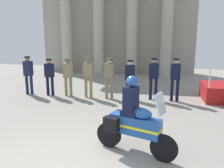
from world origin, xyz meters
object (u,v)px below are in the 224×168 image
object	(u,v)px
officer_in_row_0	(28,72)
officer_in_row_3	(88,74)
officer_in_row_6	(154,75)
officer_in_row_5	(130,76)
officer_in_row_1	(49,74)
officer_in_row_7	(175,76)
motorcycle_with_rider	(132,122)
officer_in_row_2	(68,74)
officer_in_row_4	(109,75)

from	to	relation	value
officer_in_row_0	officer_in_row_3	xyz separation A→B (m)	(2.76, -0.07, -0.00)
officer_in_row_3	officer_in_row_6	size ratio (longest dim) A/B	0.98
officer_in_row_5	officer_in_row_1	bearing A→B (deg)	6.65
officer_in_row_7	motorcycle_with_rider	bearing A→B (deg)	81.21
officer_in_row_5	officer_in_row_6	distance (m)	0.97
officer_in_row_2	motorcycle_with_rider	distance (m)	5.70
officer_in_row_0	officer_in_row_7	world-z (taller)	officer_in_row_7
officer_in_row_3	motorcycle_with_rider	world-z (taller)	motorcycle_with_rider
officer_in_row_0	officer_in_row_5	distance (m)	4.56
officer_in_row_4	motorcycle_with_rider	distance (m)	4.79
officer_in_row_1	officer_in_row_3	xyz separation A→B (m)	(1.76, -0.05, 0.05)
officer_in_row_6	officer_in_row_7	distance (m)	0.87
officer_in_row_4	officer_in_row_7	distance (m)	2.71
officer_in_row_2	officer_in_row_5	size ratio (longest dim) A/B	0.99
motorcycle_with_rider	officer_in_row_0	bearing A→B (deg)	159.23
officer_in_row_6	officer_in_row_7	xyz separation A→B (m)	(0.86, -0.09, 0.01)
officer_in_row_0	officer_in_row_5	bearing A→B (deg)	-173.43
officer_in_row_0	officer_in_row_1	size ratio (longest dim) A/B	1.05
officer_in_row_0	officer_in_row_7	size ratio (longest dim) A/B	0.98
officer_in_row_2	officer_in_row_5	bearing A→B (deg)	-174.55
officer_in_row_5	officer_in_row_7	xyz separation A→B (m)	(1.83, 0.01, 0.06)
officer_in_row_3	officer_in_row_4	world-z (taller)	officer_in_row_3
officer_in_row_1	officer_in_row_3	bearing A→B (deg)	-173.99
officer_in_row_3	officer_in_row_7	world-z (taller)	officer_in_row_7
officer_in_row_1	officer_in_row_6	xyz separation A→B (m)	(4.52, 0.05, 0.07)
motorcycle_with_rider	officer_in_row_1	bearing A→B (deg)	153.03
officer_in_row_0	officer_in_row_2	bearing A→B (deg)	-171.75
officer_in_row_1	motorcycle_with_rider	distance (m)	6.17
officer_in_row_7	officer_in_row_5	bearing A→B (deg)	7.93
officer_in_row_0	officer_in_row_4	distance (m)	3.67
officer_in_row_1	officer_in_row_3	distance (m)	1.76
officer_in_row_2	officer_in_row_4	xyz separation A→B (m)	(1.84, -0.13, 0.04)
officer_in_row_6	motorcycle_with_rider	xyz separation A→B (m)	(-0.49, -4.71, -0.24)
officer_in_row_2	officer_in_row_6	size ratio (longest dim) A/B	0.95
officer_in_row_1	motorcycle_with_rider	size ratio (longest dim) A/B	0.83
officer_in_row_4	officer_in_row_5	bearing A→B (deg)	-170.66
officer_in_row_2	officer_in_row_4	bearing A→B (deg)	-176.42
officer_in_row_3	officer_in_row_6	xyz separation A→B (m)	(2.76, 0.10, 0.02)
officer_in_row_3	officer_in_row_7	bearing A→B (deg)	-172.39
officer_in_row_2	officer_in_row_3	bearing A→B (deg)	-178.08
officer_in_row_1	officer_in_row_4	world-z (taller)	officer_in_row_4
officer_in_row_2	motorcycle_with_rider	bearing A→B (deg)	131.67
officer_in_row_5	motorcycle_with_rider	distance (m)	4.64
officer_in_row_1	officer_in_row_2	xyz separation A→B (m)	(0.83, 0.04, 0.01)
officer_in_row_2	officer_in_row_6	distance (m)	3.69
officer_in_row_7	motorcycle_with_rider	xyz separation A→B (m)	(-1.35, -4.63, -0.25)
officer_in_row_2	motorcycle_with_rider	size ratio (longest dim) A/B	0.84
officer_in_row_0	officer_in_row_2	world-z (taller)	officer_in_row_0
officer_in_row_3	officer_in_row_4	distance (m)	0.91
motorcycle_with_rider	officer_in_row_2	bearing A→B (deg)	146.37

